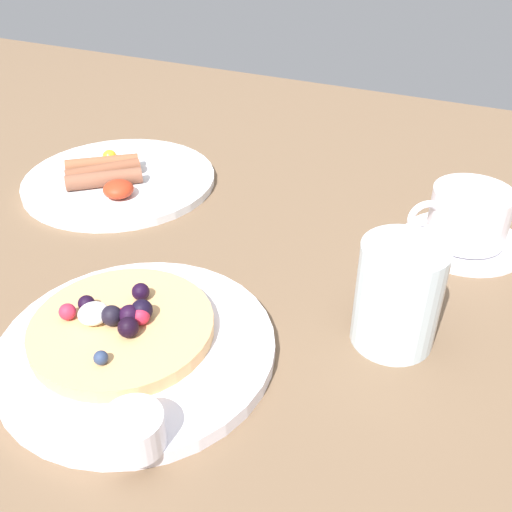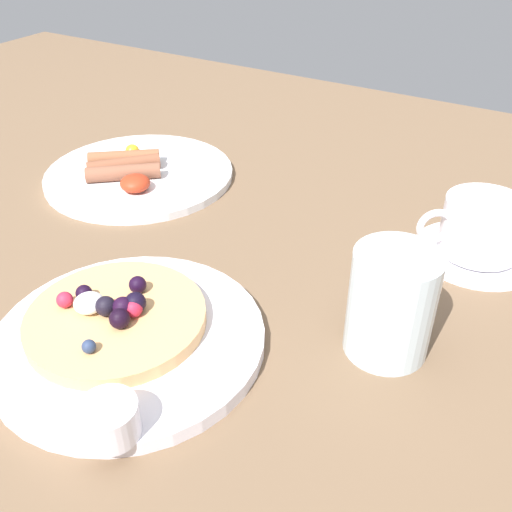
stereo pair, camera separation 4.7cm
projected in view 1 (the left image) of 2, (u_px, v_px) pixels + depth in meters
name	position (u px, v px, depth m)	size (l,w,h in m)	color
ground_plane	(223.00, 294.00, 0.62)	(2.02, 1.34, 0.03)	brown
pancake_plate	(138.00, 347.00, 0.52)	(0.25, 0.25, 0.01)	white
pancake_with_berries	(121.00, 326.00, 0.52)	(0.17, 0.17, 0.03)	tan
syrup_ramekin	(134.00, 430.00, 0.41)	(0.04, 0.04, 0.03)	white
breakfast_plate	(120.00, 180.00, 0.79)	(0.26, 0.26, 0.01)	white
fried_breakfast	(107.00, 172.00, 0.78)	(0.13, 0.13, 0.02)	brown
coffee_saucer	(463.00, 240.00, 0.67)	(0.14, 0.14, 0.01)	white
coffee_cup	(468.00, 214.00, 0.65)	(0.11, 0.09, 0.06)	white
water_glass	(398.00, 295.00, 0.51)	(0.08, 0.08, 0.10)	silver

